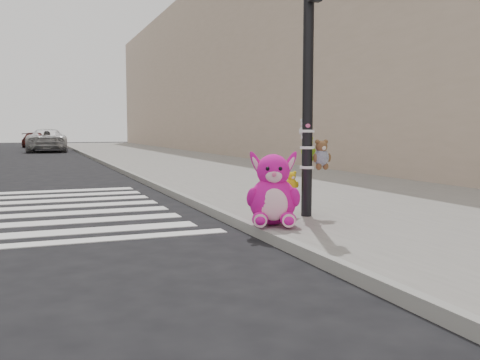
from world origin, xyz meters
name	(u,v)px	position (x,y,z in m)	size (l,w,h in m)	color
ground	(170,269)	(0.00, 0.00, 0.00)	(120.00, 120.00, 0.00)	black
sidewalk_near	(248,174)	(5.00, 10.00, 0.07)	(7.00, 80.00, 0.14)	slate
curb_edge	(138,178)	(1.55, 10.00, 0.07)	(0.12, 80.00, 0.15)	gray
bld_near	(273,61)	(10.50, 20.00, 5.00)	(5.00, 60.00, 10.00)	tan
signal_pole	(309,109)	(2.63, 1.81, 1.78)	(0.70, 0.49, 4.00)	black
pink_bunny	(273,194)	(1.79, 1.27, 0.57)	(0.87, 0.94, 1.05)	#DB1299
red_teddy	(306,207)	(2.68, 1.96, 0.25)	(0.15, 0.10, 0.22)	red
car_white_near	(47,140)	(-0.24, 32.39, 0.75)	(2.48, 5.39, 1.50)	silver
car_maroon_near	(35,140)	(-0.93, 42.28, 0.61)	(1.71, 4.20, 1.22)	#521A17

